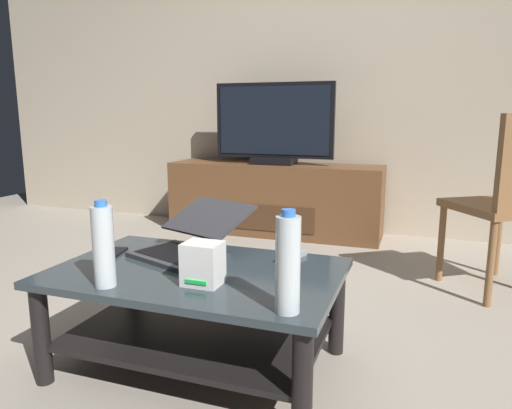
{
  "coord_description": "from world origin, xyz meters",
  "views": [
    {
      "loc": [
        0.66,
        -1.62,
        0.93
      ],
      "look_at": [
        -0.03,
        0.33,
        0.53
      ],
      "focal_mm": 32.92,
      "sensor_mm": 36.0,
      "label": 1
    }
  ],
  "objects_px": {
    "television": "(274,126)",
    "laptop": "(191,239)",
    "router_box": "(203,264)",
    "tv_remote": "(292,256)",
    "water_bottle_near": "(288,264)",
    "media_cabinet": "(274,199)",
    "coffee_table": "(197,300)",
    "cell_phone": "(113,253)",
    "water_bottle_far": "(103,246)"
  },
  "relations": [
    {
      "from": "laptop",
      "to": "router_box",
      "type": "bearing_deg",
      "value": -56.31
    },
    {
      "from": "cell_phone",
      "to": "television",
      "type": "bearing_deg",
      "value": 76.03
    },
    {
      "from": "coffee_table",
      "to": "media_cabinet",
      "type": "bearing_deg",
      "value": 99.5
    },
    {
      "from": "water_bottle_near",
      "to": "water_bottle_far",
      "type": "distance_m",
      "value": 0.61
    },
    {
      "from": "router_box",
      "to": "water_bottle_near",
      "type": "distance_m",
      "value": 0.35
    },
    {
      "from": "coffee_table",
      "to": "cell_phone",
      "type": "height_order",
      "value": "cell_phone"
    },
    {
      "from": "media_cabinet",
      "to": "router_box",
      "type": "bearing_deg",
      "value": -78.76
    },
    {
      "from": "water_bottle_far",
      "to": "cell_phone",
      "type": "xyz_separation_m",
      "value": [
        -0.2,
        0.31,
        -0.13
      ]
    },
    {
      "from": "laptop",
      "to": "tv_remote",
      "type": "relative_size",
      "value": 3.15
    },
    {
      "from": "water_bottle_near",
      "to": "tv_remote",
      "type": "height_order",
      "value": "water_bottle_near"
    },
    {
      "from": "water_bottle_near",
      "to": "media_cabinet",
      "type": "bearing_deg",
      "value": 108.25
    },
    {
      "from": "coffee_table",
      "to": "water_bottle_near",
      "type": "height_order",
      "value": "water_bottle_near"
    },
    {
      "from": "coffee_table",
      "to": "cell_phone",
      "type": "bearing_deg",
      "value": 171.98
    },
    {
      "from": "television",
      "to": "cell_phone",
      "type": "bearing_deg",
      "value": -91.85
    },
    {
      "from": "media_cabinet",
      "to": "coffee_table",
      "type": "bearing_deg",
      "value": -80.5
    },
    {
      "from": "coffee_table",
      "to": "television",
      "type": "xyz_separation_m",
      "value": [
        -0.34,
        1.99,
        0.58
      ]
    },
    {
      "from": "water_bottle_far",
      "to": "television",
      "type": "bearing_deg",
      "value": 93.44
    },
    {
      "from": "router_box",
      "to": "water_bottle_far",
      "type": "xyz_separation_m",
      "value": [
        -0.29,
        -0.12,
        0.06
      ]
    },
    {
      "from": "television",
      "to": "cell_phone",
      "type": "xyz_separation_m",
      "value": [
        -0.06,
        -1.94,
        -0.46
      ]
    },
    {
      "from": "router_box",
      "to": "water_bottle_far",
      "type": "height_order",
      "value": "water_bottle_far"
    },
    {
      "from": "coffee_table",
      "to": "water_bottle_near",
      "type": "relative_size",
      "value": 3.46
    },
    {
      "from": "coffee_table",
      "to": "media_cabinet",
      "type": "relative_size",
      "value": 0.62
    },
    {
      "from": "coffee_table",
      "to": "television",
      "type": "height_order",
      "value": "television"
    },
    {
      "from": "television",
      "to": "laptop",
      "type": "xyz_separation_m",
      "value": [
        0.23,
        -1.83,
        -0.41
      ]
    },
    {
      "from": "television",
      "to": "water_bottle_far",
      "type": "height_order",
      "value": "television"
    },
    {
      "from": "water_bottle_far",
      "to": "tv_remote",
      "type": "height_order",
      "value": "water_bottle_far"
    },
    {
      "from": "television",
      "to": "water_bottle_far",
      "type": "xyz_separation_m",
      "value": [
        0.13,
        -2.24,
        -0.33
      ]
    },
    {
      "from": "water_bottle_far",
      "to": "water_bottle_near",
      "type": "bearing_deg",
      "value": 0.11
    },
    {
      "from": "cell_phone",
      "to": "water_bottle_near",
      "type": "bearing_deg",
      "value": -32.78
    },
    {
      "from": "water_bottle_far",
      "to": "laptop",
      "type": "bearing_deg",
      "value": 77.17
    },
    {
      "from": "media_cabinet",
      "to": "water_bottle_near",
      "type": "relative_size",
      "value": 5.61
    },
    {
      "from": "television",
      "to": "water_bottle_near",
      "type": "bearing_deg",
      "value": -71.59
    },
    {
      "from": "coffee_table",
      "to": "laptop",
      "type": "height_order",
      "value": "laptop"
    },
    {
      "from": "router_box",
      "to": "tv_remote",
      "type": "bearing_deg",
      "value": 60.81
    },
    {
      "from": "cell_phone",
      "to": "laptop",
      "type": "bearing_deg",
      "value": 8.53
    },
    {
      "from": "coffee_table",
      "to": "media_cabinet",
      "type": "xyz_separation_m",
      "value": [
        -0.34,
        2.02,
        0.01
      ]
    },
    {
      "from": "cell_phone",
      "to": "tv_remote",
      "type": "bearing_deg",
      "value": 2.22
    },
    {
      "from": "water_bottle_near",
      "to": "laptop",
      "type": "bearing_deg",
      "value": 141.22
    },
    {
      "from": "laptop",
      "to": "tv_remote",
      "type": "height_order",
      "value": "laptop"
    },
    {
      "from": "coffee_table",
      "to": "tv_remote",
      "type": "xyz_separation_m",
      "value": [
        0.29,
        0.23,
        0.13
      ]
    },
    {
      "from": "coffee_table",
      "to": "cell_phone",
      "type": "xyz_separation_m",
      "value": [
        -0.4,
        0.06,
        0.12
      ]
    },
    {
      "from": "water_bottle_near",
      "to": "coffee_table",
      "type": "bearing_deg",
      "value": 148.69
    },
    {
      "from": "coffee_table",
      "to": "cell_phone",
      "type": "distance_m",
      "value": 0.42
    },
    {
      "from": "media_cabinet",
      "to": "cell_phone",
      "type": "height_order",
      "value": "media_cabinet"
    },
    {
      "from": "laptop",
      "to": "television",
      "type": "bearing_deg",
      "value": 97.16
    },
    {
      "from": "router_box",
      "to": "tv_remote",
      "type": "xyz_separation_m",
      "value": [
        0.2,
        0.36,
        -0.06
      ]
    },
    {
      "from": "laptop",
      "to": "cell_phone",
      "type": "relative_size",
      "value": 3.6
    },
    {
      "from": "television",
      "to": "router_box",
      "type": "relative_size",
      "value": 6.57
    },
    {
      "from": "router_box",
      "to": "cell_phone",
      "type": "xyz_separation_m",
      "value": [
        -0.49,
        0.18,
        -0.07
      ]
    },
    {
      "from": "water_bottle_near",
      "to": "tv_remote",
      "type": "bearing_deg",
      "value": 103.86
    }
  ]
}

